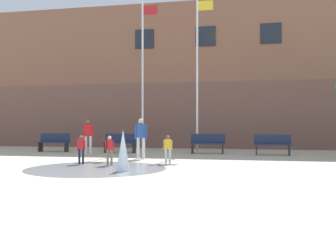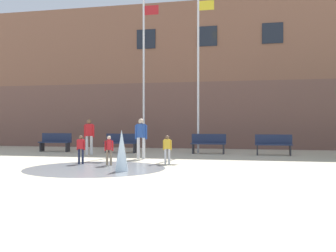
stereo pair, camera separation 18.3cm
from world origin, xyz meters
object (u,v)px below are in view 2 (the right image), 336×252
park_bench_far_left (55,142)px  flagpole_right (199,68)px  child_in_fountain (167,147)px  adult_watching (141,135)px  flagpole_left (144,70)px  adult_in_red (89,134)px  child_running (81,147)px  park_bench_under_right_flagpole (274,144)px  park_bench_center (208,143)px  child_with_pink_shirt (109,148)px  park_bench_under_left_flagpole (121,143)px

park_bench_far_left → flagpole_right: size_ratio=0.21×
child_in_fountain → adult_watching: 2.25m
flagpole_left → adult_in_red: bearing=-133.5°
child_running → child_in_fountain: bearing=-174.9°
park_bench_under_right_flagpole → child_in_fountain: 6.00m
flagpole_right → child_in_fountain: bearing=-93.8°
park_bench_center → child_running: 6.77m
adult_in_red → child_in_fountain: bearing=108.5°
child_with_pink_shirt → park_bench_far_left: bearing=7.3°
child_running → adult_in_red: bearing=-78.0°
park_bench_under_right_flagpole → adult_watching: (-5.20, -2.98, 0.45)m
park_bench_under_left_flagpole → park_bench_under_right_flagpole: bearing=0.0°
child_running → flagpole_right: (3.25, 6.02, 3.47)m
park_bench_far_left → child_in_fountain: child_in_fountain is taller
park_bench_under_left_flagpole → flagpole_left: size_ratio=0.21×
child_in_fountain → child_with_pink_shirt: 2.00m
park_bench_center → child_in_fountain: bearing=-99.8°
child_running → child_in_fountain: same height
park_bench_center → park_bench_under_right_flagpole: same height
park_bench_under_left_flagpole → child_with_pink_shirt: bearing=-74.9°
child_running → park_bench_far_left: bearing=-62.2°
park_bench_center → child_running: size_ratio=1.62×
park_bench_under_left_flagpole → park_bench_far_left: bearing=179.6°
park_bench_far_left → flagpole_right: (7.10, 0.65, 3.57)m
park_bench_under_right_flagpole → child_in_fountain: size_ratio=1.62×
park_bench_far_left → child_running: bearing=-54.3°
park_bench_under_right_flagpole → child_in_fountain: (-3.76, -4.67, 0.10)m
adult_watching → park_bench_under_right_flagpole: bearing=60.3°
adult_in_red → flagpole_right: 5.99m
park_bench_center → park_bench_under_right_flagpole: bearing=-5.7°
park_bench_under_right_flagpole → adult_in_red: adult_in_red is taller
child_with_pink_shirt → child_in_fountain: bearing=-98.2°
child_running → child_with_pink_shirt: (1.10, -0.21, 0.00)m
park_bench_center → child_in_fountain: size_ratio=1.62×
adult_in_red → flagpole_right: (4.67, 2.09, 3.12)m
adult_in_red → adult_watching: (2.88, -1.57, 0.00)m
park_bench_center → adult_watching: bearing=-125.1°
child_running → flagpole_left: flagpole_left is taller
child_in_fountain → flagpole_right: bearing=78.8°
adult_in_red → child_with_pink_shirt: bearing=86.9°
child_running → adult_watching: adult_watching is taller
adult_watching → adult_in_red: bearing=-178.1°
park_bench_under_left_flagpole → child_with_pink_shirt: child_with_pink_shirt is taller
child_with_pink_shirt → adult_in_red: bearing=-3.0°
flagpole_left → flagpole_right: size_ratio=0.99×
child_in_fountain → child_with_pink_shirt: bearing=-161.3°
park_bench_far_left → flagpole_right: 7.98m
park_bench_far_left → flagpole_left: 5.69m
park_bench_far_left → adult_watching: size_ratio=1.01×
adult_in_red → flagpole_left: 4.22m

